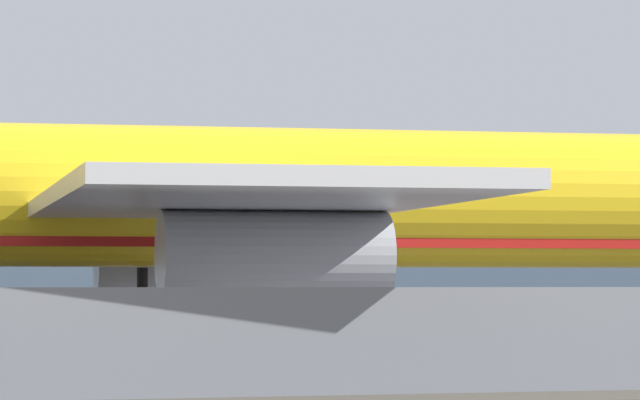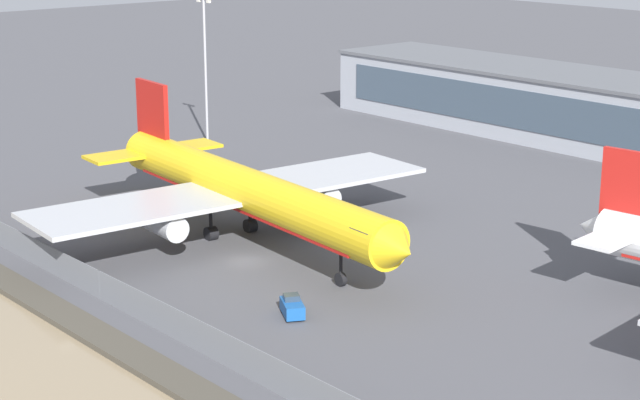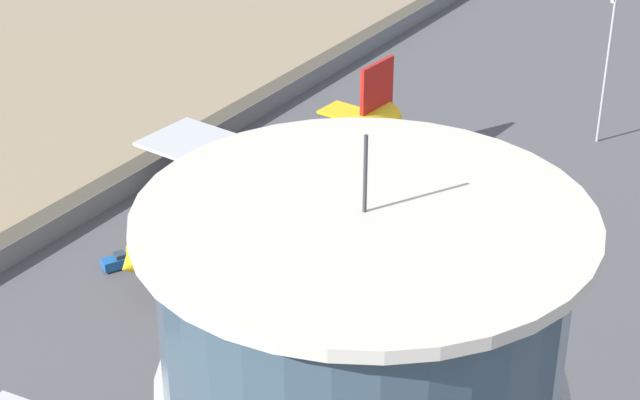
# 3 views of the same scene
# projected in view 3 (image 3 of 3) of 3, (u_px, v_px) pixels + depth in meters

# --- Properties ---
(ground_plane) EXTENTS (500.00, 500.00, 0.00)m
(ground_plane) POSITION_uv_depth(u_px,v_px,m) (235.00, 229.00, 125.73)
(ground_plane) COLOR #4C4C51
(shoreline_seawall) EXTENTS (320.00, 3.00, 0.50)m
(shoreline_seawall) POSITION_uv_depth(u_px,v_px,m) (103.00, 185.00, 135.18)
(shoreline_seawall) COLOR #474238
(shoreline_seawall) RESTS_ON ground
(perimeter_fence) EXTENTS (280.00, 0.10, 2.68)m
(perimeter_fence) POSITION_uv_depth(u_px,v_px,m) (130.00, 186.00, 132.57)
(perimeter_fence) COLOR slate
(perimeter_fence) RESTS_ON ground
(cargo_jet_yellow) EXTENTS (50.87, 44.12, 14.10)m
(cargo_jet_yellow) POSITION_uv_depth(u_px,v_px,m) (285.00, 178.00, 125.52)
(cargo_jet_yellow) COLOR yellow
(cargo_jet_yellow) RESTS_ON ground
(baggage_tug) EXTENTS (3.58, 2.93, 1.80)m
(baggage_tug) POSITION_uv_depth(u_px,v_px,m) (117.00, 262.00, 117.55)
(baggage_tug) COLOR #19519E
(baggage_tug) RESTS_ON ground
(apron_light_mast_apron_east) EXTENTS (3.20, 0.40, 20.88)m
(apron_light_mast_apron_east) POSITION_uv_depth(u_px,v_px,m) (607.00, 61.00, 141.88)
(apron_light_mast_apron_east) COLOR #A8A8AD
(apron_light_mast_apron_east) RESTS_ON ground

